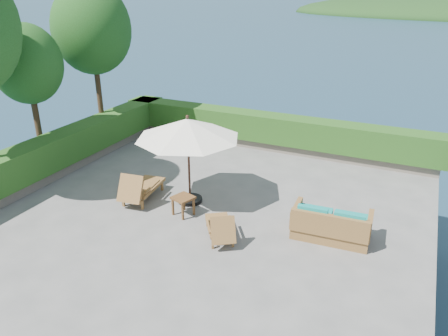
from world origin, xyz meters
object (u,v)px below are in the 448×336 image
at_px(lounge_right, 220,227).
at_px(lounge_left, 140,187).
at_px(wicker_loveseat, 331,226).
at_px(patio_umbrella, 188,129).
at_px(side_table, 183,200).

bearing_deg(lounge_right, lounge_left, 129.38).
bearing_deg(lounge_right, wicker_loveseat, -8.44).
distance_m(patio_umbrella, wicker_loveseat, 4.57).
bearing_deg(lounge_left, patio_umbrella, 15.05).
distance_m(lounge_right, side_table, 1.61).
bearing_deg(wicker_loveseat, lounge_right, -157.99).
xyz_separation_m(lounge_left, wicker_loveseat, (5.51, 0.27, -0.05)).
distance_m(patio_umbrella, lounge_right, 2.91).
xyz_separation_m(patio_umbrella, side_table, (0.22, -0.77, -1.77)).
bearing_deg(lounge_left, side_table, -15.12).
xyz_separation_m(lounge_right, side_table, (-1.46, 0.69, 0.11)).
bearing_deg(side_table, lounge_right, -25.25).
bearing_deg(patio_umbrella, lounge_left, -158.02).
xyz_separation_m(patio_umbrella, wicker_loveseat, (4.16, -0.28, -1.86)).
xyz_separation_m(patio_umbrella, lounge_right, (1.68, -1.46, -1.88)).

